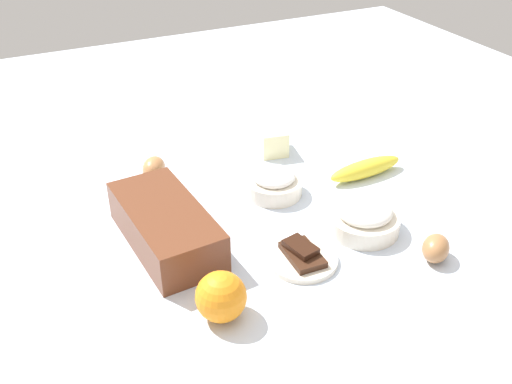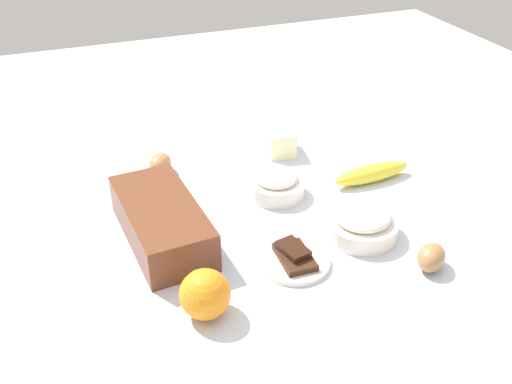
% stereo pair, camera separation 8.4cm
% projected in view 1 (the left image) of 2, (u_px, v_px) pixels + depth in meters
% --- Properties ---
extents(ground_plane, '(2.40, 2.40, 0.02)m').
position_uv_depth(ground_plane, '(256.00, 212.00, 1.23)').
color(ground_plane, silver).
extents(loaf_pan, '(0.29, 0.15, 0.08)m').
position_uv_depth(loaf_pan, '(166.00, 225.00, 1.10)').
color(loaf_pan, brown).
rests_on(loaf_pan, ground_plane).
extents(flour_bowl, '(0.14, 0.14, 0.06)m').
position_uv_depth(flour_bowl, '(364.00, 217.00, 1.14)').
color(flour_bowl, silver).
rests_on(flour_bowl, ground_plane).
extents(sugar_bowl, '(0.12, 0.12, 0.06)m').
position_uv_depth(sugar_bowl, '(274.00, 183.00, 1.25)').
color(sugar_bowl, silver).
rests_on(sugar_bowl, ground_plane).
extents(banana, '(0.05, 0.19, 0.04)m').
position_uv_depth(banana, '(366.00, 169.00, 1.32)').
color(banana, yellow).
rests_on(banana, ground_plane).
extents(orange_fruit, '(0.08, 0.08, 0.08)m').
position_uv_depth(orange_fruit, '(221.00, 297.00, 0.93)').
color(orange_fruit, orange).
rests_on(orange_fruit, ground_plane).
extents(butter_block, '(0.10, 0.08, 0.06)m').
position_uv_depth(butter_block, '(271.00, 140.00, 1.42)').
color(butter_block, '#F4EDB2').
rests_on(butter_block, ground_plane).
extents(egg_near_butter, '(0.08, 0.08, 0.05)m').
position_uv_depth(egg_near_butter, '(154.00, 168.00, 1.31)').
color(egg_near_butter, '#B57A4A').
rests_on(egg_near_butter, ground_plane).
extents(egg_beside_bowl, '(0.08, 0.08, 0.05)m').
position_uv_depth(egg_beside_bowl, '(436.00, 248.00, 1.07)').
color(egg_beside_bowl, '#A36E42').
rests_on(egg_beside_bowl, ground_plane).
extents(chocolate_plate, '(0.13, 0.13, 0.03)m').
position_uv_depth(chocolate_plate, '(300.00, 257.00, 1.07)').
color(chocolate_plate, silver).
rests_on(chocolate_plate, ground_plane).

